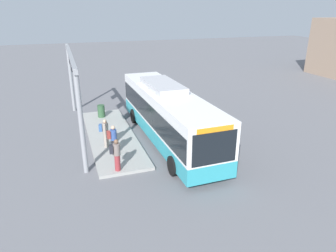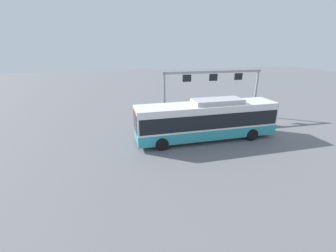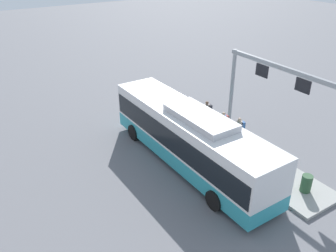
# 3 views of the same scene
# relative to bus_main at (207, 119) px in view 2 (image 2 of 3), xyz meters

# --- Properties ---
(ground_plane) EXTENTS (120.00, 120.00, 0.00)m
(ground_plane) POSITION_rel_bus_main_xyz_m (0.01, 0.00, -1.81)
(ground_plane) COLOR slate
(platform_curb) EXTENTS (10.00, 2.80, 0.16)m
(platform_curb) POSITION_rel_bus_main_xyz_m (-1.59, -3.24, -1.73)
(platform_curb) COLOR #9E9E99
(platform_curb) RESTS_ON ground
(bus_main) EXTENTS (11.88, 2.86, 3.46)m
(bus_main) POSITION_rel_bus_main_xyz_m (0.00, 0.00, 0.00)
(bus_main) COLOR teal
(bus_main) RESTS_ON ground
(person_boarding) EXTENTS (0.37, 0.55, 1.67)m
(person_boarding) POSITION_rel_bus_main_xyz_m (3.08, -3.70, -0.76)
(person_boarding) COLOR maroon
(person_boarding) RESTS_ON platform_curb
(person_waiting_near) EXTENTS (0.34, 0.52, 1.67)m
(person_waiting_near) POSITION_rel_bus_main_xyz_m (1.22, -3.53, -0.76)
(person_waiting_near) COLOR black
(person_waiting_near) RESTS_ON platform_curb
(person_waiting_mid) EXTENTS (0.44, 0.59, 1.67)m
(person_waiting_mid) POSITION_rel_bus_main_xyz_m (0.09, -3.81, -0.76)
(person_waiting_mid) COLOR gray
(person_waiting_mid) RESTS_ON platform_curb
(platform_sign_gantry) EXTENTS (10.78, 0.24, 5.20)m
(platform_sign_gantry) POSITION_rel_bus_main_xyz_m (-2.74, -5.15, 2.01)
(platform_sign_gantry) COLOR gray
(platform_sign_gantry) RESTS_ON ground
(trash_bin) EXTENTS (0.52, 0.52, 0.90)m
(trash_bin) POSITION_rel_bus_main_xyz_m (-5.23, -3.35, -1.20)
(trash_bin) COLOR #2D5133
(trash_bin) RESTS_ON platform_curb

